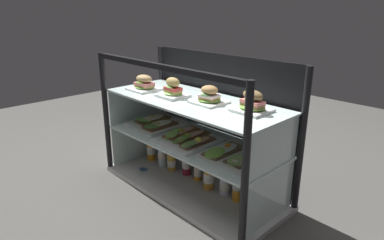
{
  "coord_description": "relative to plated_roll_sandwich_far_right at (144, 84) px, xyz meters",
  "views": [
    {
      "loc": [
        1.48,
        -1.42,
        1.2
      ],
      "look_at": [
        0.0,
        0.0,
        0.5
      ],
      "focal_mm": 31.42,
      "sensor_mm": 36.0,
      "label": 1
    }
  ],
  "objects": [
    {
      "name": "juice_bottle_front_second",
      "position": [
        0.05,
        0.1,
        -0.55
      ],
      "size": [
        0.07,
        0.07,
        0.23
      ],
      "color": "white",
      "rests_on": "case_base_deck"
    },
    {
      "name": "juice_bottle_tucked_behind",
      "position": [
        0.4,
        0.14,
        -0.56
      ],
      "size": [
        0.06,
        0.06,
        0.22
      ],
      "color": "orange",
      "rests_on": "case_base_deck"
    },
    {
      "name": "juice_bottle_front_left_end",
      "position": [
        0.54,
        0.1,
        -0.55
      ],
      "size": [
        0.07,
        0.07,
        0.23
      ],
      "color": "gold",
      "rests_on": "case_base_deck"
    },
    {
      "name": "plated_roll_sandwich_far_right",
      "position": [
        0.0,
        0.0,
        0.0
      ],
      "size": [
        0.2,
        0.2,
        0.11
      ],
      "color": "white",
      "rests_on": "shelf_upper_glass"
    },
    {
      "name": "case_base_deck",
      "position": [
        0.42,
        0.06,
        -0.66
      ],
      "size": [
        1.3,
        0.56,
        0.04
      ],
      "primitive_type": "cube",
      "color": "#BAB6B6",
      "rests_on": "ground"
    },
    {
      "name": "juice_bottle_front_middle",
      "position": [
        0.66,
        0.13,
        -0.57
      ],
      "size": [
        0.07,
        0.07,
        0.2
      ],
      "color": "white",
      "rests_on": "case_base_deck"
    },
    {
      "name": "open_sandwich_tray_far_right",
      "position": [
        0.78,
        0.05,
        -0.3
      ],
      "size": [
        0.34,
        0.37,
        0.06
      ],
      "color": "white",
      "rests_on": "shelf_lower_glass"
    },
    {
      "name": "open_sandwich_tray_mid_right",
      "position": [
        0.04,
        0.06,
        -0.29
      ],
      "size": [
        0.34,
        0.36,
        0.06
      ],
      "color": "white",
      "rests_on": "shelf_lower_glass"
    },
    {
      "name": "shelf_lower_glass",
      "position": [
        0.42,
        0.06,
        -0.32
      ],
      "size": [
        1.25,
        0.5,
        0.01
      ],
      "primitive_type": "cube",
      "color": "silver",
      "rests_on": "riser_lower_tier"
    },
    {
      "name": "riser_upper_tier",
      "position": [
        0.42,
        0.06,
        -0.18
      ],
      "size": [
        1.23,
        0.48,
        0.26
      ],
      "color": "silver",
      "rests_on": "shelf_lower_glass"
    },
    {
      "name": "juice_bottle_back_center",
      "position": [
        0.29,
        0.13,
        -0.55
      ],
      "size": [
        0.06,
        0.06,
        0.23
      ],
      "color": "maroon",
      "rests_on": "case_base_deck"
    },
    {
      "name": "plated_roll_sandwich_near_left_corner",
      "position": [
        0.84,
        0.13,
        0.0
      ],
      "size": [
        0.19,
        0.19,
        0.12
      ],
      "color": "white",
      "rests_on": "shelf_upper_glass"
    },
    {
      "name": "plated_roll_sandwich_left_of_center",
      "position": [
        0.28,
        0.02,
        0.01
      ],
      "size": [
        0.17,
        0.17,
        0.13
      ],
      "color": "white",
      "rests_on": "shelf_upper_glass"
    },
    {
      "name": "juice_bottle_near_post",
      "position": [
        -0.08,
        0.1,
        -0.56
      ],
      "size": [
        0.07,
        0.07,
        0.21
      ],
      "color": "orange",
      "rests_on": "case_base_deck"
    },
    {
      "name": "riser_lower_tier",
      "position": [
        0.42,
        0.06,
        -0.48
      ],
      "size": [
        1.23,
        0.48,
        0.32
      ],
      "color": "silver",
      "rests_on": "case_base_deck"
    },
    {
      "name": "orange_fruit_beside_bottles",
      "position": [
        0.96,
        0.12,
        -0.6
      ],
      "size": [
        0.08,
        0.08,
        0.08
      ],
      "primitive_type": "sphere",
      "color": "orange",
      "rests_on": "case_base_deck"
    },
    {
      "name": "juice_bottle_front_fourth",
      "position": [
        0.16,
        0.1,
        -0.57
      ],
      "size": [
        0.07,
        0.07,
        0.19
      ],
      "color": "gold",
      "rests_on": "case_base_deck"
    },
    {
      "name": "kitchen_scissors",
      "position": [
        0.03,
        -0.07,
        -0.64
      ],
      "size": [
        0.15,
        0.17,
        0.01
      ],
      "color": "silver",
      "rests_on": "case_base_deck"
    },
    {
      "name": "plated_roll_sandwich_near_right_corner",
      "position": [
        0.55,
        0.08,
        -0.0
      ],
      "size": [
        0.19,
        0.19,
        0.11
      ],
      "color": "white",
      "rests_on": "shelf_upper_glass"
    },
    {
      "name": "case_frame",
      "position": [
        0.42,
        0.19,
        -0.18
      ],
      "size": [
        1.3,
        0.56,
        0.9
      ],
      "color": "black",
      "rests_on": "ground"
    },
    {
      "name": "ground_plane",
      "position": [
        0.42,
        0.06,
        -0.69
      ],
      "size": [
        6.0,
        6.0,
        0.02
      ],
      "primitive_type": "cube",
      "color": "#464441",
      "rests_on": "ground"
    },
    {
      "name": "open_sandwich_tray_center",
      "position": [
        0.42,
        0.03,
        -0.3
      ],
      "size": [
        0.34,
        0.36,
        0.06
      ],
      "color": "white",
      "rests_on": "shelf_lower_glass"
    },
    {
      "name": "shelf_upper_glass",
      "position": [
        0.42,
        0.06,
        -0.05
      ],
      "size": [
        1.25,
        0.5,
        0.01
      ],
      "primitive_type": "cube",
      "color": "silver",
      "rests_on": "riser_upper_tier"
    },
    {
      "name": "juice_bottle_back_left",
      "position": [
        0.77,
        0.13,
        -0.54
      ],
      "size": [
        0.07,
        0.07,
        0.24
      ],
      "color": "orange",
      "rests_on": "case_base_deck"
    }
  ]
}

